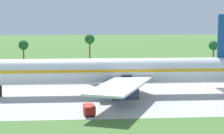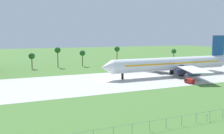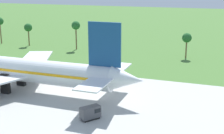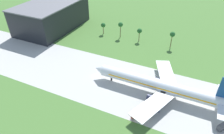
# 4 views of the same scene
# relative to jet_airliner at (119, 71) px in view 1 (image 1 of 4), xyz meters

# --- Properties ---
(jet_airliner) EXTENTS (75.19, 52.66, 19.23)m
(jet_airliner) POSITION_rel_jet_airliner_xyz_m (0.00, 0.00, 0.00)
(jet_airliner) COLOR white
(jet_airliner) RESTS_ON ground_plane
(fuel_truck) EXTENTS (2.41, 4.14, 1.93)m
(fuel_truck) POSITION_rel_jet_airliner_xyz_m (-7.59, -19.19, -4.65)
(fuel_truck) COLOR black
(fuel_truck) RESTS_ON ground_plane
(palm_tree_row) EXTENTS (104.19, 3.60, 12.30)m
(palm_tree_row) POSITION_rel_jet_airliner_xyz_m (-20.05, 52.83, 2.91)
(palm_tree_row) COLOR brown
(palm_tree_row) RESTS_ON ground_plane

